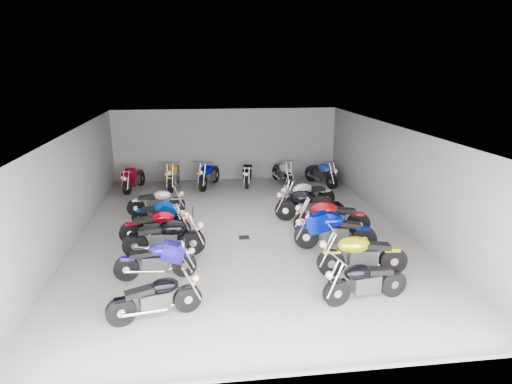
{
  "coord_description": "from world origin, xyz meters",
  "views": [
    {
      "loc": [
        -1.33,
        -13.42,
        5.04
      ],
      "look_at": [
        0.57,
        1.03,
        1.0
      ],
      "focal_mm": 32.0,
      "sensor_mm": 36.0,
      "label": 1
    }
  ],
  "objects_px": {
    "motorcycle_back_b": "(173,175)",
    "motorcycle_back_e": "(283,172)",
    "motorcycle_left_e": "(159,215)",
    "motorcycle_back_c": "(209,175)",
    "motorcycle_back_f": "(321,173)",
    "motorcycle_right_d": "(331,218)",
    "motorcycle_left_a": "(156,297)",
    "motorcycle_right_e": "(309,205)",
    "motorcycle_left_c": "(165,237)",
    "motorcycle_right_b": "(361,254)",
    "motorcycle_back_a": "(133,178)",
    "drain_grate": "(244,237)",
    "motorcycle_left_d": "(156,226)",
    "motorcycle_back_d": "(248,174)",
    "motorcycle_left_b": "(156,260)",
    "motorcycle_right_c": "(334,231)",
    "motorcycle_left_f": "(157,202)",
    "motorcycle_right_f": "(307,196)",
    "motorcycle_right_a": "(365,281)"
  },
  "relations": [
    {
      "from": "motorcycle_left_a",
      "to": "motorcycle_back_b",
      "type": "distance_m",
      "value": 10.54
    },
    {
      "from": "motorcycle_back_d",
      "to": "motorcycle_back_a",
      "type": "bearing_deg",
      "value": 14.81
    },
    {
      "from": "motorcycle_right_b",
      "to": "motorcycle_back_a",
      "type": "bearing_deg",
      "value": 39.0
    },
    {
      "from": "motorcycle_left_d",
      "to": "motorcycle_right_f",
      "type": "height_order",
      "value": "motorcycle_right_f"
    },
    {
      "from": "motorcycle_left_a",
      "to": "motorcycle_back_a",
      "type": "bearing_deg",
      "value": 173.48
    },
    {
      "from": "motorcycle_right_e",
      "to": "motorcycle_back_b",
      "type": "relative_size",
      "value": 0.98
    },
    {
      "from": "motorcycle_left_e",
      "to": "motorcycle_back_c",
      "type": "bearing_deg",
      "value": -174.87
    },
    {
      "from": "motorcycle_left_e",
      "to": "motorcycle_back_a",
      "type": "bearing_deg",
      "value": -140.03
    },
    {
      "from": "motorcycle_left_a",
      "to": "motorcycle_right_b",
      "type": "relative_size",
      "value": 0.85
    },
    {
      "from": "motorcycle_right_c",
      "to": "motorcycle_back_e",
      "type": "height_order",
      "value": "motorcycle_right_c"
    },
    {
      "from": "motorcycle_left_e",
      "to": "motorcycle_right_e",
      "type": "relative_size",
      "value": 0.77
    },
    {
      "from": "drain_grate",
      "to": "motorcycle_right_d",
      "type": "xyz_separation_m",
      "value": [
        2.66,
        -0.13,
        0.56
      ]
    },
    {
      "from": "motorcycle_left_e",
      "to": "motorcycle_right_d",
      "type": "height_order",
      "value": "motorcycle_right_d"
    },
    {
      "from": "motorcycle_right_f",
      "to": "motorcycle_back_c",
      "type": "relative_size",
      "value": 1.0
    },
    {
      "from": "motorcycle_left_f",
      "to": "motorcycle_back_e",
      "type": "relative_size",
      "value": 0.93
    },
    {
      "from": "motorcycle_back_c",
      "to": "motorcycle_back_d",
      "type": "height_order",
      "value": "motorcycle_back_c"
    },
    {
      "from": "drain_grate",
      "to": "motorcycle_right_d",
      "type": "distance_m",
      "value": 2.72
    },
    {
      "from": "motorcycle_right_d",
      "to": "motorcycle_left_a",
      "type": "bearing_deg",
      "value": 136.37
    },
    {
      "from": "motorcycle_left_a",
      "to": "motorcycle_right_b",
      "type": "distance_m",
      "value": 5.08
    },
    {
      "from": "motorcycle_back_b",
      "to": "motorcycle_back_f",
      "type": "bearing_deg",
      "value": -177.11
    },
    {
      "from": "motorcycle_right_f",
      "to": "motorcycle_left_c",
      "type": "bearing_deg",
      "value": 107.37
    },
    {
      "from": "motorcycle_left_c",
      "to": "motorcycle_right_e",
      "type": "relative_size",
      "value": 0.98
    },
    {
      "from": "motorcycle_left_c",
      "to": "motorcycle_left_d",
      "type": "bearing_deg",
      "value": -164.23
    },
    {
      "from": "drain_grate",
      "to": "motorcycle_left_b",
      "type": "bearing_deg",
      "value": -134.35
    },
    {
      "from": "motorcycle_right_a",
      "to": "motorcycle_back_b",
      "type": "height_order",
      "value": "motorcycle_back_b"
    },
    {
      "from": "motorcycle_left_f",
      "to": "motorcycle_right_e",
      "type": "height_order",
      "value": "motorcycle_right_e"
    },
    {
      "from": "motorcycle_left_f",
      "to": "motorcycle_right_c",
      "type": "bearing_deg",
      "value": 51.58
    },
    {
      "from": "motorcycle_right_f",
      "to": "motorcycle_back_a",
      "type": "height_order",
      "value": "motorcycle_right_f"
    },
    {
      "from": "motorcycle_back_b",
      "to": "motorcycle_right_a",
      "type": "bearing_deg",
      "value": 119.87
    },
    {
      "from": "motorcycle_right_b",
      "to": "motorcycle_back_d",
      "type": "relative_size",
      "value": 1.15
    },
    {
      "from": "drain_grate",
      "to": "motorcycle_left_b",
      "type": "distance_m",
      "value": 3.47
    },
    {
      "from": "drain_grate",
      "to": "motorcycle_back_d",
      "type": "height_order",
      "value": "motorcycle_back_d"
    },
    {
      "from": "motorcycle_right_b",
      "to": "motorcycle_left_b",
      "type": "bearing_deg",
      "value": 87.38
    },
    {
      "from": "motorcycle_left_e",
      "to": "motorcycle_right_c",
      "type": "height_order",
      "value": "motorcycle_right_c"
    },
    {
      "from": "motorcycle_left_e",
      "to": "motorcycle_right_e",
      "type": "xyz_separation_m",
      "value": [
        4.91,
        0.11,
        0.11
      ]
    },
    {
      "from": "motorcycle_left_b",
      "to": "motorcycle_right_f",
      "type": "bearing_deg",
      "value": 133.11
    },
    {
      "from": "motorcycle_back_d",
      "to": "motorcycle_left_a",
      "type": "bearing_deg",
      "value": 85.17
    },
    {
      "from": "drain_grate",
      "to": "motorcycle_right_b",
      "type": "distance_m",
      "value": 3.95
    },
    {
      "from": "motorcycle_left_a",
      "to": "motorcycle_left_e",
      "type": "height_order",
      "value": "motorcycle_left_a"
    },
    {
      "from": "motorcycle_right_b",
      "to": "motorcycle_left_e",
      "type": "bearing_deg",
      "value": 54.87
    },
    {
      "from": "motorcycle_right_e",
      "to": "motorcycle_left_c",
      "type": "bearing_deg",
      "value": 131.91
    },
    {
      "from": "motorcycle_back_c",
      "to": "motorcycle_left_f",
      "type": "bearing_deg",
      "value": 83.17
    },
    {
      "from": "motorcycle_right_d",
      "to": "motorcycle_right_e",
      "type": "bearing_deg",
      "value": 20.51
    },
    {
      "from": "motorcycle_right_c",
      "to": "motorcycle_back_e",
      "type": "relative_size",
      "value": 1.06
    },
    {
      "from": "motorcycle_right_a",
      "to": "drain_grate",
      "type": "bearing_deg",
      "value": 17.56
    },
    {
      "from": "motorcycle_back_b",
      "to": "motorcycle_back_e",
      "type": "relative_size",
      "value": 1.09
    },
    {
      "from": "drain_grate",
      "to": "motorcycle_left_f",
      "type": "relative_size",
      "value": 0.16
    },
    {
      "from": "motorcycle_right_f",
      "to": "motorcycle_back_b",
      "type": "height_order",
      "value": "motorcycle_back_b"
    },
    {
      "from": "motorcycle_left_a",
      "to": "motorcycle_left_c",
      "type": "height_order",
      "value": "motorcycle_left_c"
    },
    {
      "from": "drain_grate",
      "to": "motorcycle_back_d",
      "type": "relative_size",
      "value": 0.16
    }
  ]
}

